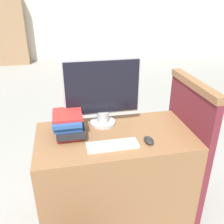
# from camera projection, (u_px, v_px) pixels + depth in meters

# --- Properties ---
(wall_back) EXTENTS (12.00, 0.06, 2.80)m
(wall_back) POSITION_uv_depth(u_px,v_px,m) (69.00, 5.00, 6.39)
(wall_back) COLOR silver
(wall_back) RESTS_ON ground_plane
(desk) EXTENTS (1.11, 0.60, 0.78)m
(desk) POSITION_uv_depth(u_px,v_px,m) (115.00, 178.00, 1.92)
(desk) COLOR #8C603D
(desk) RESTS_ON ground_plane
(carrel_divider) EXTENTS (0.07, 0.64, 1.13)m
(carrel_divider) POSITION_uv_depth(u_px,v_px,m) (186.00, 148.00, 1.97)
(carrel_divider) COLOR maroon
(carrel_divider) RESTS_ON ground_plane
(monitor) EXTENTS (0.56, 0.19, 0.50)m
(monitor) POSITION_uv_depth(u_px,v_px,m) (102.00, 92.00, 1.80)
(monitor) COLOR #B7B7BC
(monitor) RESTS_ON desk
(keyboard) EXTENTS (0.34, 0.12, 0.02)m
(keyboard) POSITION_uv_depth(u_px,v_px,m) (113.00, 145.00, 1.62)
(keyboard) COLOR silver
(keyboard) RESTS_ON desk
(mouse) EXTENTS (0.06, 0.10, 0.03)m
(mouse) POSITION_uv_depth(u_px,v_px,m) (149.00, 140.00, 1.66)
(mouse) COLOR #262626
(mouse) RESTS_ON desk
(book_stack) EXTENTS (0.21, 0.28, 0.16)m
(book_stack) POSITION_uv_depth(u_px,v_px,m) (68.00, 124.00, 1.73)
(book_stack) COLOR #B72D28
(book_stack) RESTS_ON desk
(bookshelf_far) EXTENTS (1.15, 0.32, 1.62)m
(bookshelf_far) POSITION_uv_depth(u_px,v_px,m) (2.00, 32.00, 6.12)
(bookshelf_far) COLOR #9E7A56
(bookshelf_far) RESTS_ON ground_plane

